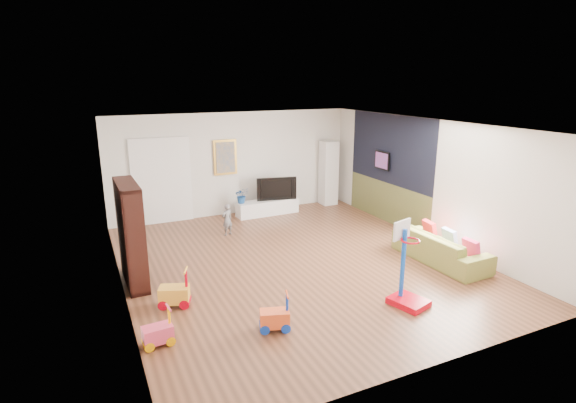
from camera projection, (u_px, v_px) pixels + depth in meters
name	position (u px, v px, depth m)	size (l,w,h in m)	color
floor	(297.00, 262.00, 8.94)	(6.50, 7.50, 0.00)	brown
ceiling	(297.00, 125.00, 8.23)	(6.50, 7.50, 0.00)	white
wall_back	(234.00, 164.00, 11.86)	(6.50, 0.00, 2.70)	silver
wall_front	(437.00, 269.00, 5.31)	(6.50, 0.00, 2.70)	white
wall_left	(117.00, 218.00, 7.25)	(0.00, 7.50, 2.70)	white
wall_right	(429.00, 181.00, 9.92)	(0.00, 7.50, 2.70)	silver
navy_accent	(390.00, 149.00, 11.00)	(0.01, 3.20, 1.70)	black
olive_wainscot	(387.00, 202.00, 11.36)	(0.01, 3.20, 1.00)	brown
doorway	(162.00, 182.00, 11.12)	(1.45, 0.06, 2.10)	white
painting_back	(225.00, 157.00, 11.67)	(0.62, 0.06, 0.92)	gold
artwork_right	(382.00, 160.00, 11.23)	(0.04, 0.56, 0.46)	#7F3F8C
media_console	(267.00, 207.00, 12.02)	(1.68, 0.42, 0.39)	white
tall_cabinet	(328.00, 173.00, 12.86)	(0.43, 0.43, 1.83)	silver
bookshelf	(131.00, 234.00, 7.81)	(0.33, 1.25, 1.83)	black
sofa	(441.00, 248.00, 8.89)	(2.01, 0.79, 0.59)	olive
basketball_hoop	(411.00, 265.00, 7.06)	(0.48, 0.58, 1.39)	red
ride_on_yellow	(174.00, 288.00, 7.13)	(0.47, 0.29, 0.62)	gold
ride_on_orange	(275.00, 312.00, 6.46)	(0.42, 0.26, 0.56)	#F45725
ride_on_pink	(157.00, 328.00, 6.09)	(0.40, 0.25, 0.53)	#F14469
child	(227.00, 220.00, 10.39)	(0.27, 0.18, 0.74)	slate
tv	(276.00, 188.00, 12.01)	(1.07, 0.14, 0.62)	black
vase_plant	(242.00, 195.00, 11.66)	(0.37, 0.32, 0.41)	#18488B
pillow_left	(471.00, 248.00, 8.39)	(0.09, 0.35, 0.35)	#D3265A
pillow_center	(450.00, 238.00, 8.94)	(0.09, 0.36, 0.36)	silver
pillow_right	(430.00, 230.00, 9.42)	(0.10, 0.37, 0.37)	red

